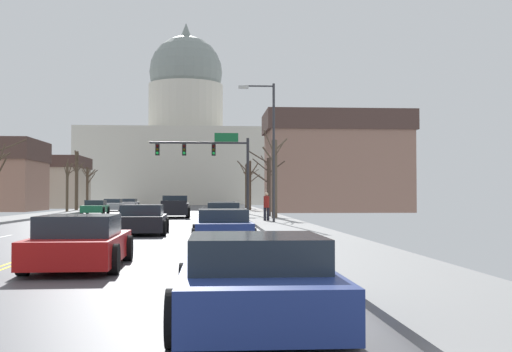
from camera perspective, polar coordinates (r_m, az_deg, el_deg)
name	(u,v)px	position (r m, az deg, el deg)	size (l,w,h in m)	color
ground	(122,226)	(35.07, -11.73, -4.32)	(20.00, 180.00, 0.20)	#48484D
signal_gantry	(212,156)	(51.38, -3.93, 1.82)	(7.91, 0.41, 6.47)	#28282D
street_lamp_right	(269,140)	(36.07, 1.17, 3.19)	(2.05, 0.24, 7.77)	#333338
capitol_building	(186,145)	(115.80, -6.25, 2.74)	(35.87, 20.38, 32.57)	beige
pickup_truck_near_00	(175,207)	(47.76, -7.19, -2.78)	(2.32, 5.33, 1.61)	black
sedan_near_01	(223,212)	(41.60, -2.97, -3.17)	(2.04, 4.38, 1.22)	navy
sedan_near_02	(224,215)	(34.31, -2.87, -3.46)	(2.17, 4.37, 1.25)	black
sedan_near_03	(142,220)	(27.56, -10.02, -3.87)	(2.18, 4.29, 1.24)	black
sedan_near_04	(222,228)	(21.14, -2.99, -4.61)	(2.05, 4.60, 1.19)	navy
sedan_near_05	(80,243)	(15.20, -15.28, -5.72)	(2.13, 4.53, 1.20)	#B71414
sedan_near_06	(255,281)	(8.40, -0.09, -9.29)	(2.11, 4.32, 1.14)	navy
sedan_oncoming_00	(95,207)	(57.37, -14.04, -2.72)	(2.05, 4.38, 1.20)	#1E7247
sedan_oncoming_01	(113,205)	(67.46, -12.56, -2.55)	(2.06, 4.38, 1.25)	#9EA3A8
sedan_oncoming_02	(129,204)	(79.90, -11.16, -2.43)	(2.17, 4.42, 1.20)	silver
flank_building_01	(48,182)	(85.26, -17.95, -0.52)	(9.41, 9.28, 6.45)	#B2A38E
flank_building_03	(336,162)	(63.30, 7.14, 1.27)	(14.07, 7.74, 9.68)	#8C6656
bare_tree_00	(268,184)	(46.52, 1.09, -0.67)	(2.69, 2.63, 4.65)	#423328
bare_tree_01	(77,179)	(66.91, -15.60, -0.27)	(0.89, 2.13, 5.93)	#4C3D2D
bare_tree_02	(274,176)	(42.35, 1.64, -0.04)	(1.89, 2.39, 5.76)	brown
bare_tree_03	(88,185)	(71.19, -14.68, -0.79)	(1.76, 2.22, 4.80)	#4C3D2D
bare_tree_04	(246,187)	(75.14, -0.85, -0.94)	(1.29, 2.39, 5.21)	#4C3D2D
bare_tree_06	(249,184)	(64.84, -0.60, -0.69)	(2.40, 1.85, 4.97)	brown
bare_tree_07	(68,184)	(61.08, -16.33, -0.69)	(1.65, 2.09, 4.91)	#4C3D2D
pedestrian_00	(266,205)	(37.97, 0.93, -2.58)	(0.35, 0.34, 1.66)	black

